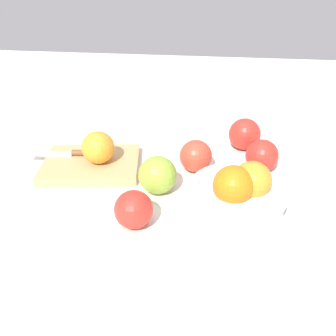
{
  "coord_description": "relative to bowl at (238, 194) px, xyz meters",
  "views": [
    {
      "loc": [
        -0.13,
        0.68,
        0.41
      ],
      "look_at": [
        -0.04,
        0.04,
        0.04
      ],
      "focal_mm": 38.21,
      "sensor_mm": 36.0,
      "label": 1
    }
  ],
  "objects": [
    {
      "name": "apple_mid_left",
      "position": [
        0.09,
        -0.15,
        -0.01
      ],
      "size": [
        0.07,
        0.07,
        0.07
      ],
      "primitive_type": "sphere",
      "color": "#D6422D",
      "rests_on": "ground_plane"
    },
    {
      "name": "orange_on_board",
      "position": [
        0.3,
        -0.12,
        0.01
      ],
      "size": [
        0.07,
        0.07,
        0.07
      ],
      "primitive_type": "sphere",
      "color": "orange",
      "rests_on": "cutting_board"
    },
    {
      "name": "citrus_peel",
      "position": [
        0.35,
        -0.28,
        -0.04
      ],
      "size": [
        0.04,
        0.06,
        0.01
      ],
      "primitive_type": "ellipsoid",
      "rotation": [
        0.0,
        0.0,
        1.73
      ],
      "color": "orange",
      "rests_on": "ground_plane"
    },
    {
      "name": "apple_back_center_2",
      "position": [
        0.16,
        -0.05,
        -0.0
      ],
      "size": [
        0.08,
        0.08,
        0.08
      ],
      "primitive_type": "sphere",
      "color": "#8EB738",
      "rests_on": "ground_plane"
    },
    {
      "name": "knife",
      "position": [
        0.39,
        -0.14,
        -0.02
      ],
      "size": [
        0.16,
        0.03,
        0.01
      ],
      "color": "silver",
      "rests_on": "cutting_board"
    },
    {
      "name": "apple_back_center",
      "position": [
        0.18,
        0.06,
        -0.01
      ],
      "size": [
        0.07,
        0.07,
        0.07
      ],
      "primitive_type": "sphere",
      "color": "red",
      "rests_on": "ground_plane"
    },
    {
      "name": "cutting_board",
      "position": [
        0.33,
        -0.13,
        -0.03
      ],
      "size": [
        0.24,
        0.2,
        0.02
      ],
      "primitive_type": "cube",
      "rotation": [
        0.0,
        0.0,
        0.16
      ],
      "color": "tan",
      "rests_on": "ground_plane"
    },
    {
      "name": "apple_front_left",
      "position": [
        -0.02,
        -0.28,
        -0.0
      ],
      "size": [
        0.08,
        0.08,
        0.08
      ],
      "primitive_type": "sphere",
      "color": "red",
      "rests_on": "ground_plane"
    },
    {
      "name": "bowl",
      "position": [
        0.0,
        0.0,
        0.0
      ],
      "size": [
        0.18,
        0.18,
        0.1
      ],
      "color": "silver",
      "rests_on": "ground_plane"
    },
    {
      "name": "ground_plane",
      "position": [
        0.18,
        -0.12,
        -0.04
      ],
      "size": [
        2.4,
        2.4,
        0.0
      ],
      "primitive_type": "plane",
      "color": "silver"
    },
    {
      "name": "apple_front_left_2",
      "position": [
        -0.06,
        -0.17,
        -0.01
      ],
      "size": [
        0.07,
        0.07,
        0.07
      ],
      "primitive_type": "sphere",
      "color": "red",
      "rests_on": "ground_plane"
    }
  ]
}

